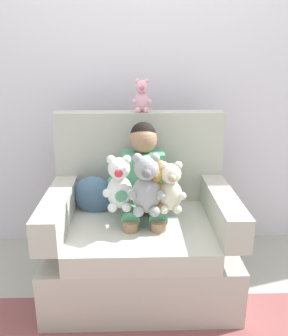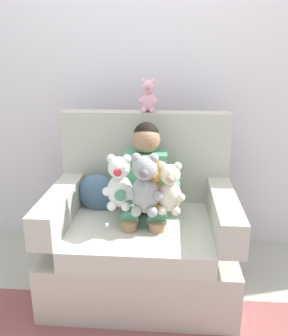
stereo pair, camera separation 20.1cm
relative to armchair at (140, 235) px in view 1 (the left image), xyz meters
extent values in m
plane|color=#ADA89E|center=(0.00, -0.05, -0.34)|extent=(8.00, 8.00, 0.00)
cube|color=silver|center=(0.00, 0.63, 0.96)|extent=(6.00, 0.10, 2.60)
cube|color=#BCB7AD|center=(0.00, -0.05, -0.17)|extent=(1.11, 0.84, 0.35)
cube|color=beige|center=(0.00, -0.12, 0.07)|extent=(0.83, 0.70, 0.12)
cube|color=#BCB7AD|center=(0.00, 0.30, 0.43)|extent=(1.11, 0.14, 0.61)
cube|color=#BCB7AD|center=(-0.49, -0.12, 0.22)|extent=(0.14, 0.70, 0.19)
cube|color=#BCB7AD|center=(0.49, -0.12, 0.22)|extent=(0.14, 0.70, 0.19)
cube|color=#4C9370|center=(0.02, 0.08, 0.35)|extent=(0.26, 0.16, 0.34)
sphere|color=#9E7556|center=(0.02, 0.08, 0.60)|extent=(0.17, 0.17, 0.17)
sphere|color=black|center=(0.02, 0.09, 0.63)|extent=(0.16, 0.16, 0.16)
cylinder|color=#4C9370|center=(-0.06, -0.05, 0.18)|extent=(0.11, 0.26, 0.11)
cylinder|color=#9E7556|center=(-0.06, -0.18, 0.03)|extent=(0.09, 0.09, 0.30)
cylinder|color=#4C9370|center=(0.10, -0.05, 0.18)|extent=(0.11, 0.26, 0.11)
cylinder|color=#9E7556|center=(0.10, -0.18, 0.03)|extent=(0.09, 0.09, 0.30)
cylinder|color=#4C9370|center=(-0.14, -0.04, 0.33)|extent=(0.13, 0.27, 0.07)
cylinder|color=#4C9370|center=(0.18, -0.04, 0.33)|extent=(0.13, 0.27, 0.07)
ellipsoid|color=silver|center=(0.17, -0.14, 0.33)|extent=(0.14, 0.12, 0.18)
sphere|color=silver|center=(0.17, -0.15, 0.46)|extent=(0.12, 0.12, 0.12)
sphere|color=tan|center=(0.17, -0.21, 0.45)|extent=(0.04, 0.04, 0.04)
sphere|color=silver|center=(0.13, -0.15, 0.51)|extent=(0.05, 0.05, 0.05)
sphere|color=silver|center=(0.10, -0.18, 0.34)|extent=(0.05, 0.05, 0.05)
sphere|color=silver|center=(0.13, -0.20, 0.26)|extent=(0.05, 0.05, 0.05)
sphere|color=silver|center=(0.21, -0.15, 0.51)|extent=(0.05, 0.05, 0.05)
sphere|color=silver|center=(0.23, -0.18, 0.34)|extent=(0.05, 0.05, 0.05)
sphere|color=silver|center=(0.21, -0.20, 0.26)|extent=(0.05, 0.05, 0.05)
ellipsoid|color=gold|center=(0.07, -0.12, 0.33)|extent=(0.14, 0.12, 0.18)
sphere|color=gold|center=(0.07, -0.14, 0.46)|extent=(0.12, 0.12, 0.12)
sphere|color=brown|center=(0.07, -0.19, 0.45)|extent=(0.04, 0.04, 0.04)
sphere|color=gold|center=(0.03, -0.13, 0.51)|extent=(0.05, 0.05, 0.05)
sphere|color=gold|center=(0.01, -0.16, 0.34)|extent=(0.05, 0.05, 0.05)
sphere|color=gold|center=(0.04, -0.18, 0.26)|extent=(0.05, 0.05, 0.05)
sphere|color=gold|center=(0.11, -0.13, 0.51)|extent=(0.05, 0.05, 0.05)
sphere|color=gold|center=(0.14, -0.16, 0.34)|extent=(0.05, 0.05, 0.05)
sphere|color=gold|center=(0.11, -0.18, 0.26)|extent=(0.05, 0.05, 0.05)
ellipsoid|color=white|center=(-0.12, -0.11, 0.34)|extent=(0.15, 0.13, 0.19)
sphere|color=white|center=(-0.12, -0.12, 0.48)|extent=(0.13, 0.13, 0.13)
sphere|color=#DB333D|center=(-0.12, -0.17, 0.47)|extent=(0.05, 0.05, 0.05)
sphere|color=white|center=(-0.16, -0.11, 0.53)|extent=(0.05, 0.05, 0.05)
sphere|color=white|center=(-0.19, -0.14, 0.34)|extent=(0.05, 0.05, 0.05)
sphere|color=white|center=(-0.16, -0.16, 0.26)|extent=(0.06, 0.06, 0.06)
sphere|color=white|center=(-0.08, -0.11, 0.53)|extent=(0.05, 0.05, 0.05)
sphere|color=white|center=(-0.05, -0.14, 0.34)|extent=(0.05, 0.05, 0.05)
sphere|color=white|center=(-0.08, -0.16, 0.26)|extent=(0.06, 0.06, 0.06)
ellipsoid|color=#9E9EA3|center=(0.03, -0.16, 0.34)|extent=(0.16, 0.14, 0.21)
sphere|color=#9E9EA3|center=(0.03, -0.18, 0.50)|extent=(0.14, 0.14, 0.14)
sphere|color=slate|center=(0.03, -0.24, 0.49)|extent=(0.05, 0.05, 0.05)
sphere|color=#9E9EA3|center=(-0.02, -0.17, 0.56)|extent=(0.05, 0.05, 0.05)
sphere|color=#9E9EA3|center=(-0.05, -0.21, 0.35)|extent=(0.05, 0.05, 0.05)
sphere|color=#9E9EA3|center=(-0.01, -0.23, 0.27)|extent=(0.06, 0.06, 0.06)
sphere|color=#9E9EA3|center=(0.08, -0.17, 0.56)|extent=(0.05, 0.05, 0.05)
sphere|color=#9E9EA3|center=(0.11, -0.21, 0.35)|extent=(0.05, 0.05, 0.05)
sphere|color=#9E9EA3|center=(0.08, -0.23, 0.27)|extent=(0.06, 0.06, 0.06)
ellipsoid|color=#EAA8BC|center=(0.02, 0.30, 0.80)|extent=(0.10, 0.08, 0.13)
sphere|color=#EAA8BC|center=(0.02, 0.29, 0.90)|extent=(0.08, 0.08, 0.08)
sphere|color=#CC6684|center=(0.02, 0.26, 0.89)|extent=(0.03, 0.03, 0.03)
sphere|color=#EAA8BC|center=(-0.01, 0.30, 0.93)|extent=(0.03, 0.03, 0.03)
sphere|color=#EAA8BC|center=(-0.03, 0.28, 0.81)|extent=(0.03, 0.03, 0.03)
sphere|color=#EAA8BC|center=(-0.01, 0.26, 0.75)|extent=(0.04, 0.04, 0.04)
sphere|color=#EAA8BC|center=(0.05, 0.30, 0.93)|extent=(0.03, 0.03, 0.03)
sphere|color=#EAA8BC|center=(0.06, 0.28, 0.81)|extent=(0.03, 0.03, 0.03)
sphere|color=#EAA8BC|center=(0.04, 0.26, 0.75)|extent=(0.04, 0.04, 0.04)
ellipsoid|color=slate|center=(-0.30, 0.11, 0.23)|extent=(0.27, 0.14, 0.26)
camera|label=1|loc=(-0.03, -2.01, 1.10)|focal=37.87mm
camera|label=2|loc=(0.17, -2.01, 1.10)|focal=37.87mm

